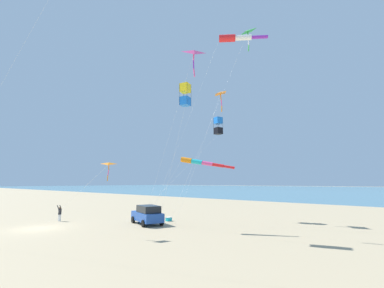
{
  "coord_description": "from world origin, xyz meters",
  "views": [
    {
      "loc": [
        -9.23,
        -26.39,
        4.13
      ],
      "look_at": [
        9.12,
        -10.42,
        7.76
      ],
      "focal_mm": 24.14,
      "sensor_mm": 36.0,
      "label": 1
    }
  ],
  "objects_px": {
    "kite_delta_magenta_far_left": "(194,52)",
    "kite_windsock_green_low_center": "(200,162)",
    "kite_delta_yellow_midlevel": "(108,164)",
    "kite_windsock_orange_high_right": "(236,38)",
    "person_child_green_jacket": "(60,213)",
    "kite_delta_teal_far_right": "(248,32)",
    "parked_car": "(147,214)",
    "kite_box_red_high_left": "(218,126)",
    "kite_delta_purple_drifting": "(220,94)",
    "cooler_box": "(169,219)",
    "kite_box_blue_topmost": "(185,95)"
  },
  "relations": [
    {
      "from": "person_child_green_jacket",
      "to": "kite_delta_purple_drifting",
      "type": "xyz_separation_m",
      "value": [
        12.08,
        -12.88,
        13.61
      ]
    },
    {
      "from": "kite_windsock_green_low_center",
      "to": "kite_delta_teal_far_right",
      "type": "bearing_deg",
      "value": -9.44
    },
    {
      "from": "kite_box_red_high_left",
      "to": "kite_delta_magenta_far_left",
      "type": "height_order",
      "value": "kite_delta_magenta_far_left"
    },
    {
      "from": "kite_windsock_orange_high_right",
      "to": "kite_box_blue_topmost",
      "type": "height_order",
      "value": "kite_windsock_orange_high_right"
    },
    {
      "from": "kite_delta_magenta_far_left",
      "to": "kite_box_red_high_left",
      "type": "bearing_deg",
      "value": 19.13
    },
    {
      "from": "kite_windsock_orange_high_right",
      "to": "person_child_green_jacket",
      "type": "bearing_deg",
      "value": 125.43
    },
    {
      "from": "cooler_box",
      "to": "person_child_green_jacket",
      "type": "height_order",
      "value": "person_child_green_jacket"
    },
    {
      "from": "parked_car",
      "to": "kite_delta_magenta_far_left",
      "type": "xyz_separation_m",
      "value": [
        0.4,
        -5.81,
        15.47
      ]
    },
    {
      "from": "parked_car",
      "to": "kite_delta_yellow_midlevel",
      "type": "distance_m",
      "value": 7.75
    },
    {
      "from": "parked_car",
      "to": "cooler_box",
      "type": "distance_m",
      "value": 3.03
    },
    {
      "from": "person_child_green_jacket",
      "to": "kite_delta_teal_far_right",
      "type": "height_order",
      "value": "kite_delta_teal_far_right"
    },
    {
      "from": "kite_delta_magenta_far_left",
      "to": "kite_windsock_green_low_center",
      "type": "height_order",
      "value": "kite_delta_magenta_far_left"
    },
    {
      "from": "kite_windsock_orange_high_right",
      "to": "kite_delta_yellow_midlevel",
      "type": "bearing_deg",
      "value": 158.11
    },
    {
      "from": "kite_box_red_high_left",
      "to": "kite_delta_teal_far_right",
      "type": "bearing_deg",
      "value": -85.89
    },
    {
      "from": "kite_delta_yellow_midlevel",
      "to": "kite_delta_magenta_far_left",
      "type": "height_order",
      "value": "kite_delta_magenta_far_left"
    },
    {
      "from": "person_child_green_jacket",
      "to": "kite_delta_teal_far_right",
      "type": "distance_m",
      "value": 29.36
    },
    {
      "from": "kite_delta_teal_far_right",
      "to": "kite_delta_magenta_far_left",
      "type": "xyz_separation_m",
      "value": [
        -7.87,
        1.57,
        -5.18
      ]
    },
    {
      "from": "kite_box_red_high_left",
      "to": "kite_delta_yellow_midlevel",
      "type": "bearing_deg",
      "value": 175.39
    },
    {
      "from": "kite_windsock_green_low_center",
      "to": "parked_car",
      "type": "bearing_deg",
      "value": 97.6
    },
    {
      "from": "cooler_box",
      "to": "kite_delta_magenta_far_left",
      "type": "relative_size",
      "value": 0.04
    },
    {
      "from": "kite_box_red_high_left",
      "to": "kite_delta_yellow_midlevel",
      "type": "distance_m",
      "value": 14.85
    },
    {
      "from": "kite_windsock_orange_high_right",
      "to": "kite_delta_teal_far_right",
      "type": "height_order",
      "value": "kite_delta_teal_far_right"
    },
    {
      "from": "parked_car",
      "to": "person_child_green_jacket",
      "type": "distance_m",
      "value": 10.04
    },
    {
      "from": "cooler_box",
      "to": "kite_delta_yellow_midlevel",
      "type": "bearing_deg",
      "value": -166.9
    },
    {
      "from": "kite_box_blue_topmost",
      "to": "kite_windsock_orange_high_right",
      "type": "bearing_deg",
      "value": -3.21
    },
    {
      "from": "kite_delta_teal_far_right",
      "to": "kite_box_blue_topmost",
      "type": "xyz_separation_m",
      "value": [
        -9.83,
        0.87,
        -10.07
      ]
    },
    {
      "from": "kite_box_red_high_left",
      "to": "cooler_box",
      "type": "bearing_deg",
      "value": 147.85
    },
    {
      "from": "person_child_green_jacket",
      "to": "kite_delta_purple_drifting",
      "type": "relative_size",
      "value": 0.11
    },
    {
      "from": "cooler_box",
      "to": "kite_delta_yellow_midlevel",
      "type": "relative_size",
      "value": 0.06
    },
    {
      "from": "kite_delta_magenta_far_left",
      "to": "kite_delta_purple_drifting",
      "type": "bearing_deg",
      "value": 14.09
    },
    {
      "from": "kite_box_red_high_left",
      "to": "parked_car",
      "type": "bearing_deg",
      "value": 158.18
    },
    {
      "from": "kite_delta_purple_drifting",
      "to": "kite_delta_teal_far_right",
      "type": "height_order",
      "value": "kite_delta_teal_far_right"
    },
    {
      "from": "kite_delta_purple_drifting",
      "to": "kite_delta_yellow_midlevel",
      "type": "distance_m",
      "value": 15.93
    },
    {
      "from": "kite_delta_purple_drifting",
      "to": "kite_box_blue_topmost",
      "type": "height_order",
      "value": "kite_delta_purple_drifting"
    },
    {
      "from": "kite_delta_purple_drifting",
      "to": "kite_delta_teal_far_right",
      "type": "distance_m",
      "value": 7.87
    },
    {
      "from": "parked_car",
      "to": "kite_delta_teal_far_right",
      "type": "distance_m",
      "value": 23.44
    },
    {
      "from": "kite_delta_magenta_far_left",
      "to": "kite_windsock_orange_high_right",
      "type": "bearing_deg",
      "value": -10.93
    },
    {
      "from": "kite_delta_yellow_midlevel",
      "to": "kite_delta_magenta_far_left",
      "type": "bearing_deg",
      "value": -30.88
    },
    {
      "from": "parked_car",
      "to": "kite_delta_teal_far_right",
      "type": "relative_size",
      "value": 0.21
    },
    {
      "from": "kite_delta_yellow_midlevel",
      "to": "kite_windsock_green_low_center",
      "type": "bearing_deg",
      "value": -31.36
    },
    {
      "from": "parked_car",
      "to": "kite_delta_yellow_midlevel",
      "type": "bearing_deg",
      "value": -160.48
    },
    {
      "from": "kite_windsock_orange_high_right",
      "to": "kite_delta_magenta_far_left",
      "type": "bearing_deg",
      "value": 169.07
    },
    {
      "from": "kite_box_red_high_left",
      "to": "kite_delta_yellow_midlevel",
      "type": "xyz_separation_m",
      "value": [
        -13.82,
        1.11,
        -5.32
      ]
    },
    {
      "from": "kite_delta_purple_drifting",
      "to": "kite_box_blue_topmost",
      "type": "xyz_separation_m",
      "value": [
        -8.74,
        -2.4,
        -2.99
      ]
    },
    {
      "from": "kite_delta_teal_far_right",
      "to": "kite_delta_magenta_far_left",
      "type": "distance_m",
      "value": 9.55
    },
    {
      "from": "kite_delta_yellow_midlevel",
      "to": "kite_windsock_green_low_center",
      "type": "distance_m",
      "value": 7.82
    },
    {
      "from": "kite_delta_purple_drifting",
      "to": "kite_delta_yellow_midlevel",
      "type": "height_order",
      "value": "kite_delta_purple_drifting"
    },
    {
      "from": "kite_delta_yellow_midlevel",
      "to": "kite_windsock_orange_high_right",
      "type": "bearing_deg",
      "value": -21.89
    },
    {
      "from": "kite_box_red_high_left",
      "to": "kite_windsock_green_low_center",
      "type": "bearing_deg",
      "value": -157.56
    },
    {
      "from": "kite_delta_purple_drifting",
      "to": "kite_windsock_green_low_center",
      "type": "relative_size",
      "value": 1.66
    }
  ]
}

